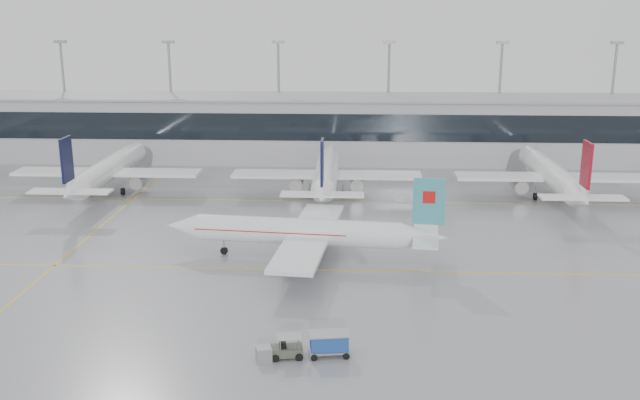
{
  "coord_description": "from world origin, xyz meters",
  "views": [
    {
      "loc": [
        4.19,
        -75.58,
        28.42
      ],
      "look_at": [
        0.0,
        12.0,
        5.0
      ],
      "focal_mm": 40.0,
      "sensor_mm": 36.0,
      "label": 1
    }
  ],
  "objects_px": {
    "baggage_tug": "(287,350)",
    "gse_unit": "(264,354)",
    "baggage_cart": "(329,342)",
    "air_canada_jet": "(308,233)"
  },
  "relations": [
    {
      "from": "baggage_cart",
      "to": "gse_unit",
      "type": "distance_m",
      "value": 5.6
    },
    {
      "from": "air_canada_jet",
      "to": "gse_unit",
      "type": "xyz_separation_m",
      "value": [
        -2.09,
        -25.56,
        -2.57
      ]
    },
    {
      "from": "baggage_tug",
      "to": "baggage_cart",
      "type": "bearing_deg",
      "value": -0.0
    },
    {
      "from": "air_canada_jet",
      "to": "baggage_tug",
      "type": "bearing_deg",
      "value": 95.36
    },
    {
      "from": "air_canada_jet",
      "to": "baggage_cart",
      "type": "distance_m",
      "value": 24.6
    },
    {
      "from": "baggage_tug",
      "to": "gse_unit",
      "type": "relative_size",
      "value": 3.24
    },
    {
      "from": "baggage_tug",
      "to": "gse_unit",
      "type": "xyz_separation_m",
      "value": [
        -1.86,
        -0.74,
        -0.06
      ]
    },
    {
      "from": "air_canada_jet",
      "to": "gse_unit",
      "type": "distance_m",
      "value": 25.78
    },
    {
      "from": "baggage_cart",
      "to": "baggage_tug",
      "type": "bearing_deg",
      "value": 180.0
    },
    {
      "from": "baggage_tug",
      "to": "baggage_cart",
      "type": "relative_size",
      "value": 1.13
    }
  ]
}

